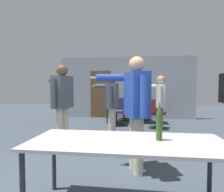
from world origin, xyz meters
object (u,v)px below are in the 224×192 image
object	(u,v)px
person_right_polo	(62,98)
beer_bottle	(159,122)
office_chair_side_rolled	(117,112)
drink_cup	(149,102)
person_far_watching	(135,103)
office_chair_near_pushed	(143,110)
person_center_tall	(160,100)
office_chair_far_left	(156,115)
office_chair_far_right	(126,109)
person_left_plaid	(112,100)

from	to	relation	value
person_right_polo	beer_bottle	distance (m)	2.53
office_chair_side_rolled	drink_cup	distance (m)	1.26
person_far_watching	drink_cup	bearing A→B (deg)	-27.41
person_far_watching	office_chair_near_pushed	bearing A→B (deg)	-23.80
person_center_tall	beer_bottle	bearing A→B (deg)	-177.99
person_far_watching	office_chair_far_left	size ratio (longest dim) A/B	1.87
person_far_watching	office_chair_near_pushed	distance (m)	4.58
office_chair_side_rolled	office_chair_far_right	world-z (taller)	office_chair_far_right
beer_bottle	drink_cup	bearing A→B (deg)	86.09
person_far_watching	office_chair_far_right	bearing A→B (deg)	-14.74
person_center_tall	person_right_polo	world-z (taller)	person_right_polo
office_chair_side_rolled	office_chair_far_left	size ratio (longest dim) A/B	1.00
beer_bottle	office_chair_side_rolled	bearing A→B (deg)	101.09
office_chair_side_rolled	office_chair_far_left	bearing A→B (deg)	166.50
person_left_plaid	beer_bottle	size ratio (longest dim) A/B	4.10
office_chair_far_left	beer_bottle	bearing A→B (deg)	-70.40
drink_cup	person_left_plaid	bearing A→B (deg)	-119.26
person_center_tall	beer_bottle	xyz separation A→B (m)	(-0.45, -2.90, -0.04)
office_chair_far_right	beer_bottle	xyz separation A→B (m)	(0.57, -5.32, 0.50)
person_far_watching	person_right_polo	bearing A→B (deg)	40.70
person_right_polo	office_chair_side_rolled	xyz separation A→B (m)	(0.96, 2.46, -0.63)
person_center_tall	drink_cup	world-z (taller)	person_center_tall
office_chair_near_pushed	office_chair_far_left	bearing A→B (deg)	85.89
person_far_watching	office_chair_near_pushed	size ratio (longest dim) A/B	1.95
person_left_plaid	office_chair_side_rolled	bearing A→B (deg)	5.06
person_center_tall	drink_cup	bearing A→B (deg)	15.06
office_chair_side_rolled	office_chair_far_left	distance (m)	1.35
office_chair_near_pushed	drink_cup	bearing A→B (deg)	86.65
person_right_polo	person_far_watching	size ratio (longest dim) A/B	1.01
person_far_watching	office_chair_far_left	distance (m)	3.12
person_left_plaid	drink_cup	xyz separation A→B (m)	(1.13, 2.01, -0.17)
person_far_watching	office_chair_side_rolled	size ratio (longest dim) A/B	1.87
office_chair_far_right	drink_cup	world-z (taller)	office_chair_far_right
office_chair_side_rolled	office_chair_far_left	world-z (taller)	office_chair_side_rolled
office_chair_side_rolled	office_chair_near_pushed	xyz separation A→B (m)	(0.97, 1.16, -0.03)
person_right_polo	person_left_plaid	bearing A→B (deg)	-34.11
office_chair_side_rolled	beer_bottle	bearing A→B (deg)	104.19
office_chair_far_left	beer_bottle	distance (m)	3.92
person_right_polo	office_chair_side_rolled	world-z (taller)	person_right_polo
office_chair_far_left	office_chair_far_right	distance (m)	1.79
office_chair_far_right	drink_cup	xyz separation A→B (m)	(0.89, -0.70, 0.36)
office_chair_far_left	drink_cup	xyz separation A→B (m)	(-0.15, 0.76, 0.36)
beer_bottle	office_chair_near_pushed	bearing A→B (deg)	88.51
office_chair_far_right	office_chair_far_left	bearing A→B (deg)	-115.68
person_far_watching	office_chair_far_left	bearing A→B (deg)	-32.24
person_center_tall	office_chair_near_pushed	xyz separation A→B (m)	(-0.30, 2.49, -0.56)
person_right_polo	office_chair_side_rolled	distance (m)	2.71
office_chair_far_right	drink_cup	bearing A→B (deg)	-99.28
person_left_plaid	person_far_watching	xyz separation A→B (m)	(0.58, -1.73, 0.08)
person_center_tall	person_right_polo	size ratio (longest dim) A/B	0.91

